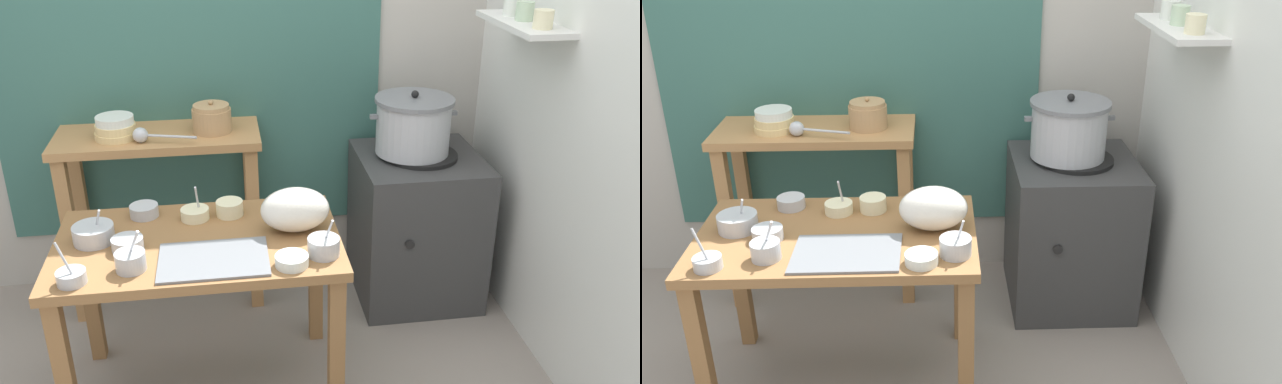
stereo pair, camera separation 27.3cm
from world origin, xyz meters
The scene contains 20 objects.
wall_back centered at (0.08, 1.10, 1.30)m, with size 4.40×0.12×2.60m.
wall_right centered at (1.40, 0.20, 1.30)m, with size 0.30×3.20×2.60m.
prep_table centered at (-0.12, 0.09, 0.61)m, with size 1.10×0.66×0.72m.
back_shelf_table centered at (-0.31, 0.83, 0.68)m, with size 0.96×0.40×0.90m.
stove_block centered at (0.95, 0.70, 0.38)m, with size 0.60×0.61×0.78m.
steamer_pot centered at (0.91, 0.72, 0.92)m, with size 0.43×0.38×0.31m.
clay_pot centered at (-0.05, 0.83, 0.96)m, with size 0.18×0.18×0.15m.
bowl_stack_enamel centered at (-0.49, 0.80, 0.95)m, with size 0.20×0.20×0.11m.
ladle centered at (-0.36, 0.72, 0.94)m, with size 0.29×0.11×0.07m.
serving_tray centered at (-0.06, -0.08, 0.72)m, with size 0.40×0.28×0.01m, color slate.
plastic_bag centered at (0.26, 0.11, 0.81)m, with size 0.27×0.18×0.18m, color silver.
prep_bowl_0 centered at (-0.52, 0.13, 0.76)m, with size 0.16×0.16×0.15m.
prep_bowl_1 centered at (0.01, 0.28, 0.75)m, with size 0.11×0.11×0.06m.
prep_bowl_2 centered at (-0.38, 0.05, 0.75)m, with size 0.12×0.12×0.05m.
prep_bowl_3 centered at (-0.34, 0.32, 0.75)m, with size 0.12×0.12×0.05m.
prep_bowl_4 centered at (0.22, -0.16, 0.74)m, with size 0.12×0.12×0.04m.
prep_bowl_5 centered at (-0.55, -0.16, 0.75)m, with size 0.10×0.10×0.16m.
prep_bowl_6 centered at (-0.13, 0.27, 0.75)m, with size 0.12×0.12×0.16m.
prep_bowl_7 centered at (-0.35, -0.10, 0.76)m, with size 0.11×0.11×0.16m.
prep_bowl_8 centered at (0.34, -0.10, 0.76)m, with size 0.12×0.12×0.16m.
Camera 2 is at (0.28, -2.25, 1.97)m, focal length 37.38 mm.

